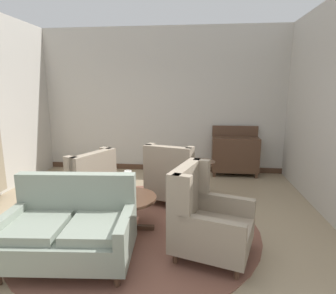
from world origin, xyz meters
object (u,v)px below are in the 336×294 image
object	(u,v)px
coffee_table	(127,204)
armchair_foreground_right	(173,178)
armchair_beside_settee	(82,187)
side_table	(201,178)
armchair_near_window	(205,219)
settee	(70,229)
porcelain_vase	(128,187)
sideboard	(235,154)

from	to	relation	value
coffee_table	armchair_foreground_right	bearing A→B (deg)	62.51
armchair_beside_settee	side_table	distance (m)	1.95
armchair_near_window	armchair_beside_settee	xyz separation A→B (m)	(-1.88, 0.98, -0.03)
settee	armchair_foreground_right	size ratio (longest dim) A/B	1.41
settee	armchair_near_window	size ratio (longest dim) A/B	1.38
armchair_near_window	side_table	xyz separation A→B (m)	(-0.03, 1.59, -0.02)
settee	armchair_beside_settee	bearing A→B (deg)	102.56
porcelain_vase	armchair_near_window	size ratio (longest dim) A/B	0.35
side_table	coffee_table	bearing A→B (deg)	-131.80
settee	armchair_beside_settee	xyz separation A→B (m)	(-0.40, 1.29, 0.02)
coffee_table	porcelain_vase	world-z (taller)	porcelain_vase
settee	sideboard	xyz separation A→B (m)	(2.20, 3.48, 0.10)
side_table	sideboard	xyz separation A→B (m)	(0.75, 1.57, 0.07)
coffee_table	armchair_beside_settee	world-z (taller)	armchair_beside_settee
coffee_table	armchair_near_window	size ratio (longest dim) A/B	0.75
coffee_table	armchair_beside_settee	distance (m)	0.99
sideboard	armchair_beside_settee	bearing A→B (deg)	-139.90
armchair_beside_settee	armchair_near_window	bearing A→B (deg)	87.26
coffee_table	sideboard	world-z (taller)	sideboard
side_table	settee	bearing A→B (deg)	-127.29
settee	armchair_foreground_right	xyz separation A→B (m)	(0.98, 1.81, 0.04)
armchair_near_window	settee	bearing A→B (deg)	119.06
porcelain_vase	sideboard	xyz separation A→B (m)	(1.73, 2.69, -0.13)
settee	coffee_table	bearing A→B (deg)	55.68
armchair_foreground_right	armchair_near_window	distance (m)	1.58
settee	armchair_beside_settee	size ratio (longest dim) A/B	1.23
porcelain_vase	armchair_foreground_right	distance (m)	1.16
armchair_beside_settee	side_table	xyz separation A→B (m)	(1.85, 0.61, 0.01)
coffee_table	settee	bearing A→B (deg)	-119.79
coffee_table	porcelain_vase	bearing A→B (deg)	-7.69
armchair_near_window	sideboard	size ratio (longest dim) A/B	0.96
porcelain_vase	armchair_near_window	distance (m)	1.13
coffee_table	sideboard	bearing A→B (deg)	57.02
coffee_table	porcelain_vase	xyz separation A→B (m)	(0.02, -0.00, 0.24)
porcelain_vase	sideboard	distance (m)	3.20
armchair_foreground_right	coffee_table	bearing A→B (deg)	78.76
coffee_table	side_table	bearing A→B (deg)	48.20
coffee_table	armchair_foreground_right	world-z (taller)	armchair_foreground_right
porcelain_vase	sideboard	size ratio (longest dim) A/B	0.34
coffee_table	armchair_foreground_right	size ratio (longest dim) A/B	0.77
armchair_foreground_right	sideboard	bearing A→B (deg)	-109.78
armchair_near_window	porcelain_vase	bearing A→B (deg)	82.25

